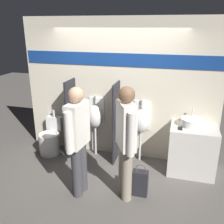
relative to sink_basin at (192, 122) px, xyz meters
The scene contains 13 objects.
ground_plane 1.72m from the sink_basin, 166.96° to the right, with size 16.00×16.00×0.00m, color #5B5651.
display_wall 1.49m from the sink_basin, 168.98° to the left, with size 3.81×0.07×2.70m.
sink_counter 0.51m from the sink_basin, 51.13° to the right, with size 0.80×0.61×0.87m.
sink_basin is the anchor object (origin of this frame).
cell_phone 0.27m from the sink_basin, 135.83° to the right, with size 0.07×0.14×0.01m.
divider_near_counter 2.30m from the sink_basin, behind, with size 0.03×0.48×1.56m.
divider_mid 1.38m from the sink_basin, behind, with size 0.03×0.48×1.56m.
urinal_near_counter 1.84m from the sink_basin, behind, with size 0.33×0.27×1.23m.
urinal_far 0.93m from the sink_basin, behind, with size 0.33×0.27×1.23m.
toilet 2.83m from the sink_basin, behind, with size 0.43×0.59×0.87m.
person_in_vest 2.02m from the sink_basin, 145.00° to the right, with size 0.24×0.60×1.73m.
person_with_lanyard 1.42m from the sink_basin, 132.11° to the right, with size 0.38×0.56×1.76m.
shopping_bag 1.41m from the sink_basin, 126.91° to the right, with size 0.24×0.13×0.54m.
Camera 1 is at (1.14, -3.94, 2.55)m, focal length 40.00 mm.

